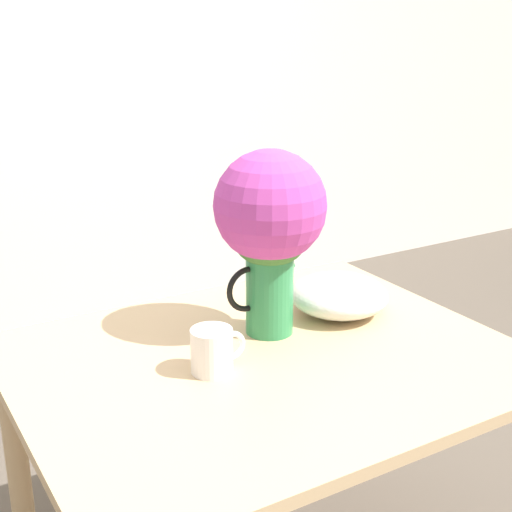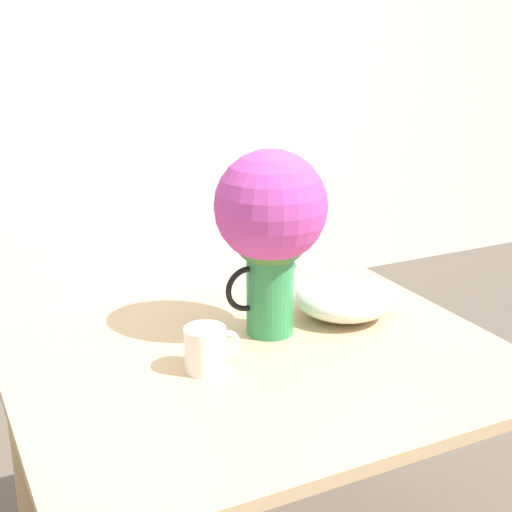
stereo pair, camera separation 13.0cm
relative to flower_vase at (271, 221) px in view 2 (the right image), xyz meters
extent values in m
cube|color=silver|center=(-0.01, 2.01, 0.28)|extent=(8.00, 0.05, 2.60)
cube|color=tan|center=(-0.08, -0.12, -0.31)|extent=(1.17, 0.94, 0.03)
cylinder|color=tan|center=(-0.60, 0.29, -0.67)|extent=(0.06, 0.06, 0.69)
cylinder|color=tan|center=(0.44, 0.29, -0.67)|extent=(0.06, 0.06, 0.69)
cylinder|color=#2D844C|center=(0.00, 0.00, -0.18)|extent=(0.12, 0.12, 0.24)
cone|color=#2D844C|center=(0.05, 0.00, -0.10)|extent=(0.04, 0.04, 0.06)
torus|color=black|center=(-0.06, 0.00, -0.17)|extent=(0.12, 0.01, 0.12)
sphere|color=#3D7033|center=(0.00, 0.00, -0.01)|extent=(0.21, 0.21, 0.21)
sphere|color=#B23D99|center=(0.00, 0.00, 0.04)|extent=(0.28, 0.28, 0.28)
cylinder|color=white|center=(-0.23, -0.12, -0.24)|extent=(0.10, 0.10, 0.10)
torus|color=white|center=(-0.18, -0.12, -0.24)|extent=(0.07, 0.01, 0.07)
ellipsoid|color=silver|center=(0.23, 0.01, -0.25)|extent=(0.27, 0.27, 0.10)
camera|label=1|loc=(-0.89, -1.42, 0.47)|focal=50.00mm
camera|label=2|loc=(-0.77, -1.49, 0.47)|focal=50.00mm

